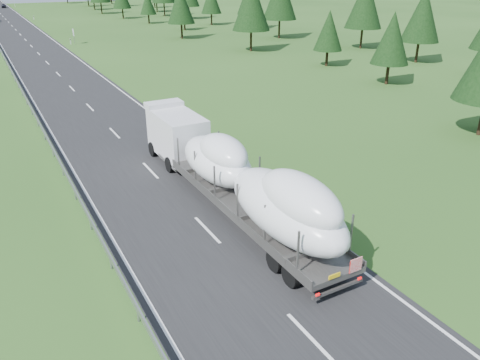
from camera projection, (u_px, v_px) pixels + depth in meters
ground at (311, 339)px, 17.35m from camera, size 400.00×400.00×0.00m
road_surface at (20, 34)px, 96.98m from camera, size 10.00×400.00×0.02m
marker_posts at (23, 11)px, 143.42m from camera, size 0.13×350.08×1.00m
highway_sign at (73, 34)px, 83.48m from camera, size 0.08×0.90×2.60m
boat_truck at (236, 173)px, 25.49m from camera, size 3.24×20.40×4.40m
distant_car_dark at (4, 6)px, 159.58m from camera, size 1.85×3.87×1.27m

